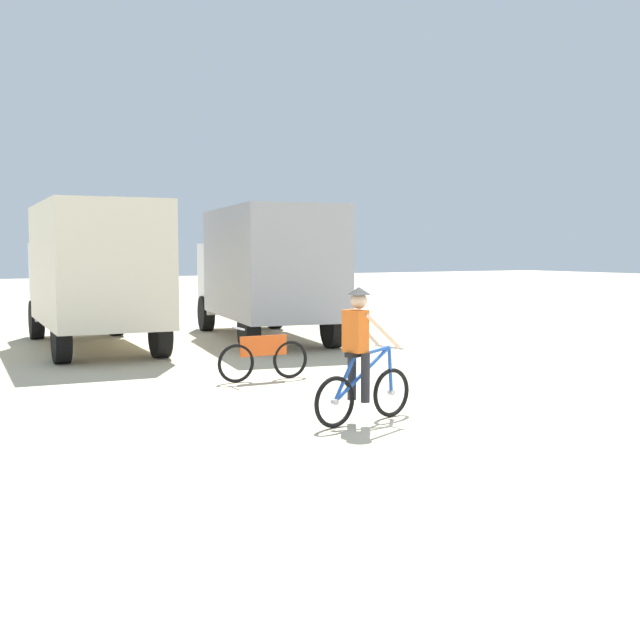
# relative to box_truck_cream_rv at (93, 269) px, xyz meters

# --- Properties ---
(ground_plane) EXTENTS (120.00, 120.00, 0.00)m
(ground_plane) POSITION_rel_box_truck_cream_rv_xyz_m (2.67, -10.33, -1.87)
(ground_plane) COLOR beige
(box_truck_cream_rv) EXTENTS (2.92, 6.92, 3.35)m
(box_truck_cream_rv) POSITION_rel_box_truck_cream_rv_xyz_m (0.00, 0.00, 0.00)
(box_truck_cream_rv) COLOR beige
(box_truck_cream_rv) RESTS_ON ground
(box_truck_grey_hauler) EXTENTS (3.53, 7.06, 3.35)m
(box_truck_grey_hauler) POSITION_rel_box_truck_cream_rv_xyz_m (4.34, -0.29, 0.00)
(box_truck_grey_hauler) COLOR #9E9EA3
(box_truck_grey_hauler) RESTS_ON ground
(cyclist_orange_shirt) EXTENTS (1.71, 0.55, 1.82)m
(cyclist_orange_shirt) POSITION_rel_box_truck_cream_rv_xyz_m (1.03, -9.94, -1.03)
(cyclist_orange_shirt) COLOR black
(cyclist_orange_shirt) RESTS_ON ground
(bicycle_spare) EXTENTS (1.73, 0.50, 0.97)m
(bicycle_spare) POSITION_rel_box_truck_cream_rv_xyz_m (1.42, -6.15, -1.48)
(bicycle_spare) COLOR black
(bicycle_spare) RESTS_ON ground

